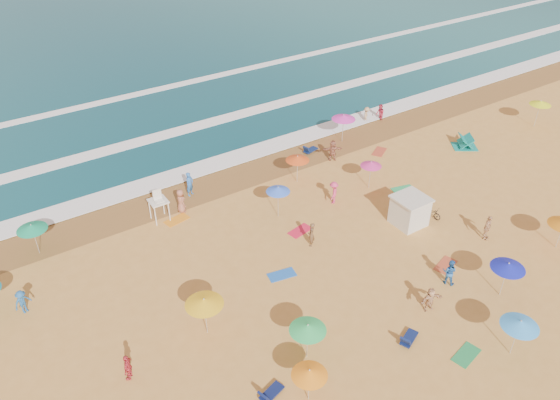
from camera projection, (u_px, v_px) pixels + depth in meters
ground at (335, 263)px, 34.16m from camera, size 220.00×220.00×0.00m
wet_sand at (237, 176)px, 42.80m from camera, size 220.00×220.00×0.00m
surf_foam at (188, 132)px, 48.84m from camera, size 200.00×18.70×0.05m
cabana at (409, 211)px, 37.11m from camera, size 2.00×2.00×2.00m
cabana_roof at (412, 199)px, 36.52m from camera, size 2.20×2.20×0.12m
bicycle at (431, 212)px, 38.10m from camera, size 0.77×1.64×0.83m
lifeguard_stand at (159, 207)px, 37.46m from camera, size 1.20×1.20×2.10m
beach_umbrellas at (340, 224)px, 33.97m from camera, size 53.81×25.05×0.82m
loungers at (457, 242)px, 35.65m from camera, size 60.67×23.15×0.34m
towels at (384, 274)px, 33.34m from camera, size 46.57×25.59×0.03m
popup_tents at (527, 174)px, 41.93m from camera, size 3.10×14.83×1.20m
beachgoers at (277, 231)px, 35.62m from camera, size 43.29×24.88×2.15m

